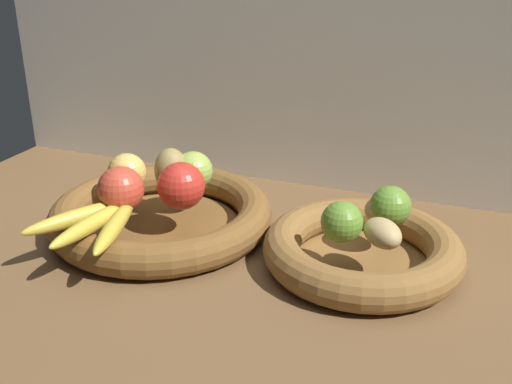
{
  "coord_description": "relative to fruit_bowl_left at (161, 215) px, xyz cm",
  "views": [
    {
      "loc": [
        30.12,
        -83.11,
        47.85
      ],
      "look_at": [
        -1.88,
        -0.03,
        9.77
      ],
      "focal_mm": 42.83,
      "sensor_mm": 36.0,
      "label": 1
    }
  ],
  "objects": [
    {
      "name": "apple_green_back",
      "position": [
        3.43,
        6.01,
        6.53
      ],
      "size": [
        6.93,
        6.93,
        6.93
      ],
      "primitive_type": "sphere",
      "color": "#99B74C",
      "rests_on": "fruit_bowl_left"
    },
    {
      "name": "lime_far",
      "position": [
        38.19,
        3.94,
        6.27
      ],
      "size": [
        6.4,
        6.4,
        6.4
      ],
      "primitive_type": "sphere",
      "color": "olive",
      "rests_on": "fruit_bowl_right"
    },
    {
      "name": "apple_red_front",
      "position": [
        -3.45,
        -6.28,
        6.83
      ],
      "size": [
        7.53,
        7.53,
        7.53
      ],
      "primitive_type": "sphere",
      "color": "#CC422D",
      "rests_on": "fruit_bowl_left"
    },
    {
      "name": "banana_bunch_front",
      "position": [
        -3.4,
        -13.33,
        4.37
      ],
      "size": [
        16.23,
        19.69,
        2.6
      ],
      "color": "gold",
      "rests_on": "fruit_bowl_left"
    },
    {
      "name": "lime_near",
      "position": [
        32.5,
        -3.94,
        6.18
      ],
      "size": [
        6.23,
        6.23,
        6.23
      ],
      "primitive_type": "sphere",
      "color": "olive",
      "rests_on": "fruit_bowl_right"
    },
    {
      "name": "ground_plane",
      "position": [
        19.44,
        0.03,
        -4.2
      ],
      "size": [
        140.0,
        90.0,
        3.0
      ],
      "primitive_type": "cube",
      "color": "brown"
    },
    {
      "name": "back_wall",
      "position": [
        19.44,
        30.03,
        24.8
      ],
      "size": [
        140.0,
        3.0,
        55.0
      ],
      "color": "silver",
      "rests_on": "ground_plane"
    },
    {
      "name": "fruit_bowl_left",
      "position": [
        0.0,
        0.0,
        0.0
      ],
      "size": [
        38.31,
        38.31,
        5.77
      ],
      "color": "brown",
      "rests_on": "ground_plane"
    },
    {
      "name": "apple_golden_left",
      "position": [
        -7.1,
        1.35,
        6.45
      ],
      "size": [
        6.77,
        6.77,
        6.77
      ],
      "primitive_type": "sphere",
      "color": "#DBB756",
      "rests_on": "fruit_bowl_left"
    },
    {
      "name": "pear_brown",
      "position": [
        0.24,
        3.97,
        6.99
      ],
      "size": [
        7.98,
        7.96,
        7.85
      ],
      "primitive_type": "ellipsoid",
      "rotation": [
        0.0,
        0.0,
        1.07
      ],
      "color": "olive",
      "rests_on": "fruit_bowl_left"
    },
    {
      "name": "apple_red_right",
      "position": [
        5.21,
        -1.88,
        7.0
      ],
      "size": [
        7.86,
        7.86,
        7.86
      ],
      "primitive_type": "sphere",
      "color": "red",
      "rests_on": "fruit_bowl_left"
    },
    {
      "name": "potato_small",
      "position": [
        38.37,
        -3.25,
        5.11
      ],
      "size": [
        8.21,
        8.3,
        4.09
      ],
      "primitive_type": "ellipsoid",
      "rotation": [
        0.0,
        0.0,
        2.33
      ],
      "color": "tan",
      "rests_on": "fruit_bowl_right"
    },
    {
      "name": "fruit_bowl_right",
      "position": [
        35.12,
        0.0,
        0.01
      ],
      "size": [
        30.78,
        30.78,
        5.77
      ],
      "color": "brown",
      "rests_on": "ground_plane"
    },
    {
      "name": "potato_back",
      "position": [
        37.15,
        4.47,
        5.23
      ],
      "size": [
        6.23,
        6.57,
        4.33
      ],
      "primitive_type": "ellipsoid",
      "rotation": [
        0.0,
        0.0,
        4.65
      ],
      "color": "tan",
      "rests_on": "fruit_bowl_right"
    }
  ]
}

